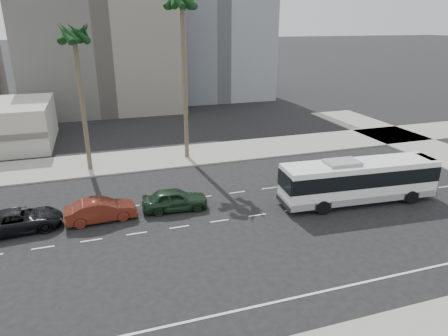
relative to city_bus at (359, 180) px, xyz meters
name	(u,v)px	position (x,y,z in m)	size (l,w,h in m)	color
ground	(293,210)	(-5.61, 0.21, -1.92)	(700.00, 700.00, 0.00)	black
sidewalk_north	(229,151)	(-5.61, 15.71, -1.84)	(120.00, 7.00, 0.15)	gray
midrise_beige_west	(102,53)	(-17.61, 45.21, 7.08)	(24.00, 18.00, 18.00)	#605C58
midrise_gray_center	(208,26)	(2.39, 52.21, 11.08)	(20.00, 20.00, 26.00)	slate
city_bus	(359,180)	(0.00, 0.00, 0.00)	(12.88, 3.71, 3.65)	white
car_a	(175,199)	(-14.31, 3.12, -1.06)	(5.03, 2.02, 1.71)	#1A321E
car_b	(101,210)	(-19.81, 2.99, -1.08)	(5.08, 1.77, 1.67)	maroon
car_c	(19,220)	(-25.31, 3.17, -1.12)	(5.72, 2.64, 1.59)	black
palm_near	(182,5)	(-10.65, 14.97, 13.33)	(5.00, 5.00, 16.83)	brown
palm_mid	(74,38)	(-20.56, 14.29, 10.48)	(4.45, 4.45, 13.78)	brown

